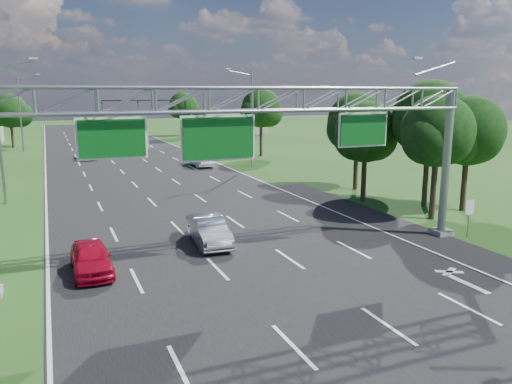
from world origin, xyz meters
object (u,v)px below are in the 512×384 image
box_truck (136,137)px  sign_gantry (257,113)px  red_coupe (91,258)px  regulatory_sign (469,211)px  silver_sedan (209,230)px  traffic_signal (162,110)px

box_truck → sign_gantry: bearing=-97.9°
red_coupe → box_truck: (10.51, 52.04, 0.68)m
red_coupe → box_truck: size_ratio=0.53×
regulatory_sign → sign_gantry: bearing=175.2°
silver_sedan → regulatory_sign: bearing=-14.1°
regulatory_sign → red_coupe: size_ratio=0.51×
silver_sedan → red_coupe: bearing=-157.0°
sign_gantry → regulatory_sign: (12.07, -1.02, -5.38)m
sign_gantry → box_truck: sign_gantry is taller
sign_gantry → red_coupe: 9.71m
box_truck → silver_sedan: bearing=-99.6°
box_truck → red_coupe: bearing=-105.9°
traffic_signal → box_truck: (-4.01, 0.25, -3.79)m
traffic_signal → red_coupe: size_ratio=2.97×
regulatory_sign → red_coupe: (-19.45, 2.24, -0.81)m
sign_gantry → red_coupe: size_ratio=5.71×
traffic_signal → box_truck: bearing=176.4°
silver_sedan → sign_gantry: bearing=-64.3°
sign_gantry → silver_sedan: sign_gantry is taller
regulatory_sign → box_truck: 55.01m
red_coupe → sign_gantry: bearing=-9.9°
sign_gantry → red_coupe: sign_gantry is taller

